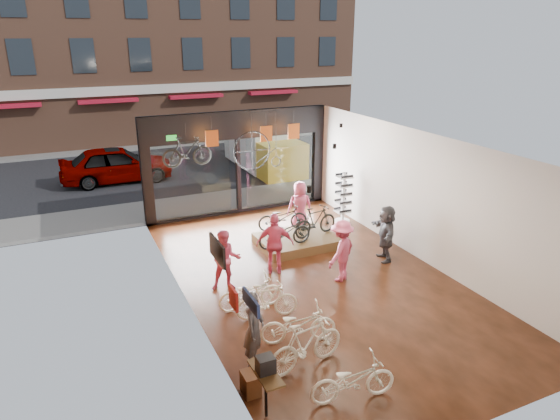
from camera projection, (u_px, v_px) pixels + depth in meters
ground_plane at (314, 279)px, 13.81m from camera, size 7.00×12.00×0.04m
ceiling at (317, 143)px, 12.51m from camera, size 7.00×12.00×0.04m
wall_left at (184, 236)px, 11.78m from camera, size 0.04×12.00×3.80m
wall_right at (422, 197)px, 14.53m from camera, size 0.04×12.00×3.80m
wall_back at (494, 332)px, 8.00m from camera, size 7.00×0.04×3.80m
storefront at (238, 163)px, 18.29m from camera, size 7.00×0.26×3.80m
exit_sign at (171, 138)px, 16.87m from camera, size 0.35×0.06×0.18m
street_road at (181, 159)px, 26.65m from camera, size 30.00×18.00×0.02m
sidewalk_near at (229, 201)px, 19.94m from camera, size 30.00×2.40×0.12m
sidewalk_far at (165, 144)px, 30.05m from camera, size 30.00×2.00×0.12m
opposite_building at (147, 21)px, 29.84m from camera, size 26.00×5.00×14.00m
street_car at (116, 164)px, 22.37m from camera, size 4.85×1.95×1.65m
box_truck at (266, 146)px, 24.06m from camera, size 2.11×6.32×2.49m
floor_bike_0 at (353, 380)px, 9.14m from camera, size 1.72×0.83×0.87m
floor_bike_1 at (306, 344)px, 9.99m from camera, size 1.85×0.79×1.08m
floor_bike_2 at (298, 324)px, 10.85m from camera, size 1.77×0.98×0.88m
floor_bike_3 at (267, 301)px, 11.76m from camera, size 1.56×0.68×0.90m
floor_bike_4 at (250, 293)px, 12.19m from camera, size 1.65×0.68×0.85m
display_platform at (297, 241)px, 15.88m from camera, size 2.40×1.80×0.30m
display_bike_left at (285, 233)px, 14.98m from camera, size 1.73×0.65×0.90m
display_bike_mid at (316, 221)px, 15.78m from camera, size 1.67×0.74×0.97m
display_bike_right at (283, 217)px, 16.25m from camera, size 1.71×0.84×0.86m
customer_0 at (254, 329)px, 9.97m from camera, size 0.70×0.73×1.68m
customer_1 at (226, 260)px, 12.98m from camera, size 0.93×0.79×1.66m
customer_2 at (275, 244)px, 13.86m from camera, size 1.13×0.81×1.77m
customer_3 at (341, 251)px, 13.45m from camera, size 1.29×1.13×1.74m
customer_4 at (300, 207)px, 16.84m from camera, size 0.95×0.72×1.74m
customer_5 at (386, 233)px, 14.68m from camera, size 0.99×1.65×1.70m
sunglasses_rack at (343, 198)px, 17.53m from camera, size 0.56×0.47×1.81m
wall_merch at (242, 333)px, 9.04m from camera, size 0.40×2.40×2.60m
penny_farthing at (260, 151)px, 17.38m from camera, size 1.72×0.06×1.37m
hung_bike at (187, 151)px, 15.51m from camera, size 1.59×0.49×0.95m
jersey_left at (212, 139)px, 16.76m from camera, size 0.45×0.03×0.55m
jersey_mid at (266, 134)px, 17.53m from camera, size 0.45×0.03×0.55m
jersey_right at (294, 131)px, 17.95m from camera, size 0.45×0.03×0.55m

